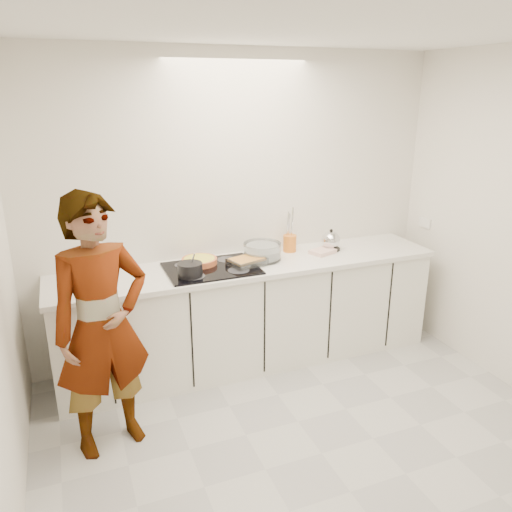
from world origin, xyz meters
name	(u,v)px	position (x,y,z in m)	size (l,w,h in m)	color
floor	(322,453)	(0.00, 0.00, 0.00)	(3.60, 3.20, 0.00)	beige
ceiling	(344,20)	(0.00, 0.00, 2.60)	(3.60, 3.20, 0.00)	white
wall_back	(238,209)	(0.00, 1.60, 1.30)	(3.60, 0.00, 2.60)	white
base_cabinets	(252,315)	(0.00, 1.28, 0.43)	(3.20, 0.58, 0.87)	white
countertop	(251,265)	(0.00, 1.28, 0.89)	(3.24, 0.64, 0.04)	white
hob	(211,268)	(-0.35, 1.26, 0.92)	(0.72, 0.54, 0.01)	black
tart_dish	(199,261)	(-0.41, 1.38, 0.95)	(0.36, 0.36, 0.05)	#C15C33
saucepan	(190,270)	(-0.55, 1.14, 0.98)	(0.24, 0.24, 0.18)	black
baking_dish	(247,261)	(-0.06, 1.22, 0.95)	(0.33, 0.28, 0.05)	silver
mixing_bowl	(262,252)	(0.12, 1.33, 0.98)	(0.36, 0.36, 0.15)	silver
tea_towel	(323,252)	(0.67, 1.29, 0.93)	(0.21, 0.15, 0.03)	white
kettle	(331,241)	(0.78, 1.35, 0.99)	(0.21, 0.21, 0.19)	black
utensil_crock	(290,243)	(0.43, 1.45, 0.98)	(0.12, 0.12, 0.15)	orange
cook	(102,327)	(-1.25, 0.63, 0.86)	(0.63, 0.41, 1.72)	white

